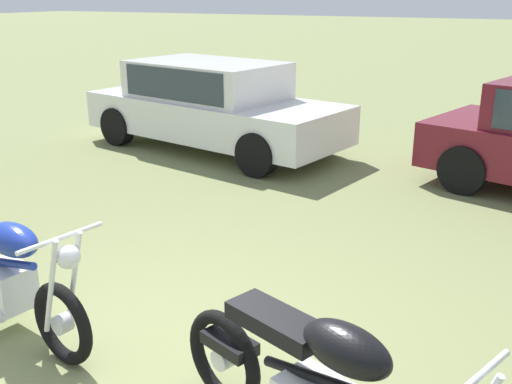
% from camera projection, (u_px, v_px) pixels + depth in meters
% --- Properties ---
extents(ground_plane, '(120.00, 120.00, 0.00)m').
position_uv_depth(ground_plane, '(142.00, 369.00, 4.16)').
color(ground_plane, olive).
extents(motorcycle_blue, '(2.02, 0.70, 1.02)m').
position_uv_depth(motorcycle_blue, '(5.00, 275.00, 4.49)').
color(motorcycle_blue, black).
rests_on(motorcycle_blue, ground).
extents(car_white, '(4.66, 2.52, 1.43)m').
position_uv_depth(car_white, '(211.00, 101.00, 9.77)').
color(car_white, silver).
rests_on(car_white, ground).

